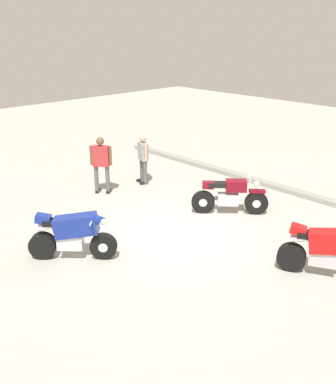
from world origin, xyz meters
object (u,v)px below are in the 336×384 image
motorcycle_red_sportbike (327,250)px  motorcycle_blue_sportbike (73,234)px  motorcycle_maroon_cruiser (229,196)px  person_in_red_shirt (101,161)px  person_in_gray_shirt (143,156)px

motorcycle_red_sportbike → motorcycle_blue_sportbike: bearing=-168.0°
motorcycle_maroon_cruiser → person_in_red_shirt: (-3.70, -1.57, 0.50)m
motorcycle_blue_sportbike → person_in_gray_shirt: size_ratio=0.95×
person_in_gray_shirt → person_in_red_shirt: 1.56m
person_in_gray_shirt → motorcycle_red_sportbike: bearing=101.6°
person_in_gray_shirt → person_in_red_shirt: bearing=15.2°
motorcycle_maroon_cruiser → motorcycle_blue_sportbike: (-0.79, -4.45, 0.07)m
motorcycle_red_sportbike → motorcycle_maroon_cruiser: size_ratio=1.14×
motorcycle_red_sportbike → motorcycle_maroon_cruiser: 3.61m
motorcycle_blue_sportbike → person_in_gray_shirt: bearing=76.9°
motorcycle_maroon_cruiser → person_in_gray_shirt: person_in_gray_shirt is taller
motorcycle_red_sportbike → person_in_gray_shirt: person_in_gray_shirt is taller
person_in_gray_shirt → person_in_red_shirt: person_in_red_shirt is taller
motorcycle_red_sportbike → person_in_gray_shirt: size_ratio=1.15×
motorcycle_maroon_cruiser → person_in_gray_shirt: (-3.56, -0.02, 0.37)m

